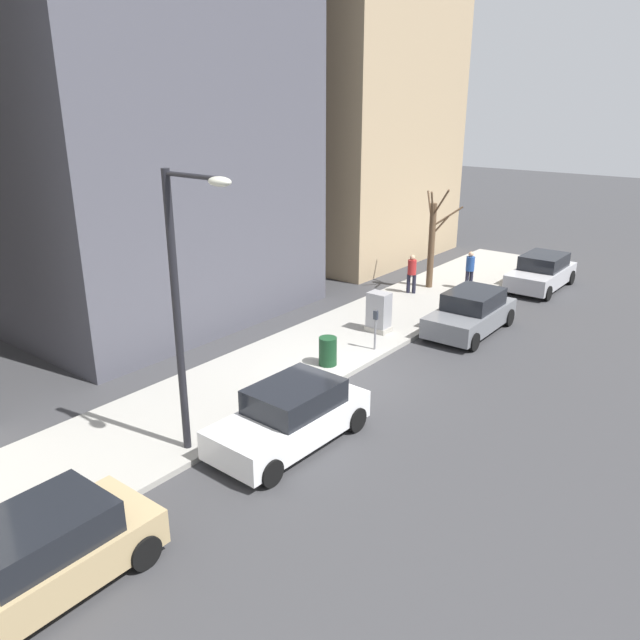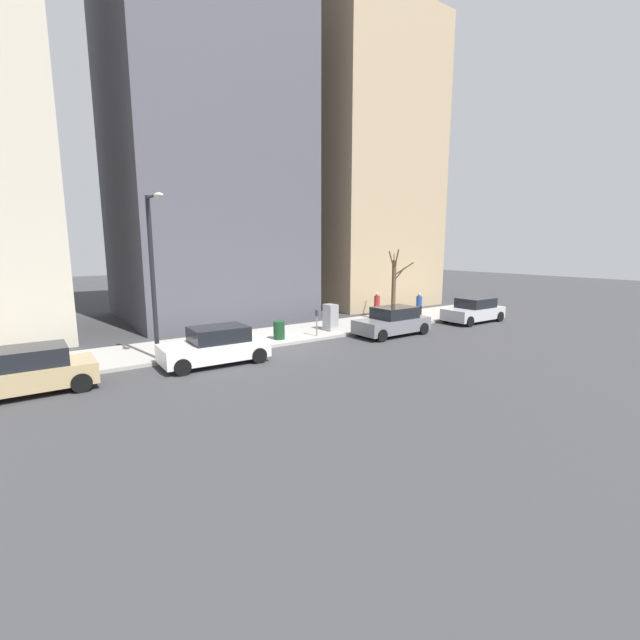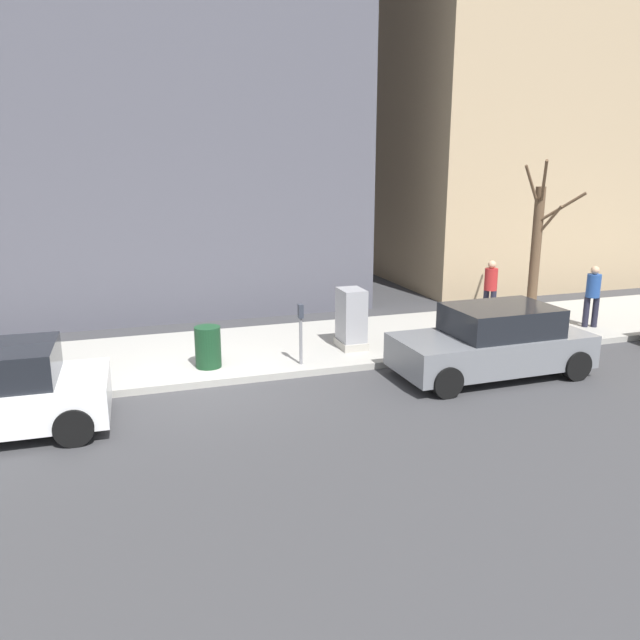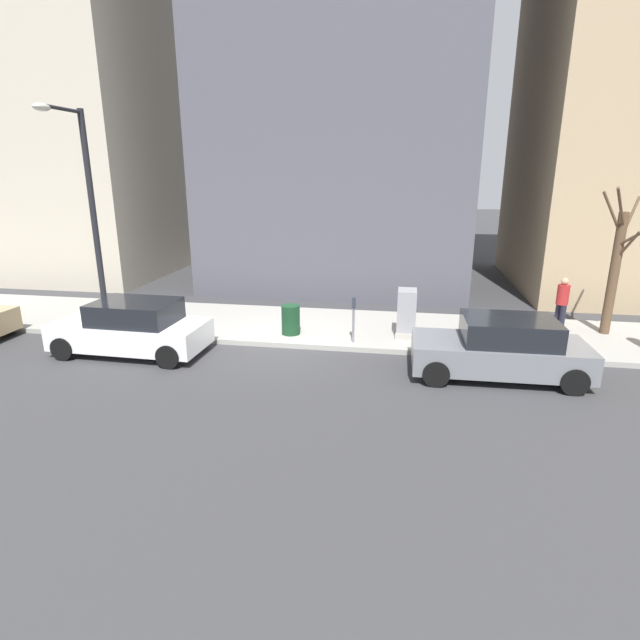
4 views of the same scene
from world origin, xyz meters
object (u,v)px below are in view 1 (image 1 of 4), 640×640
parked_car_tan (36,558)px  pedestrian_midblock (412,272)px  pedestrian_near_meter (470,268)px  office_tower_left (339,36)px  parked_car_white (291,416)px  parking_meter (375,326)px  streetlamp (183,294)px  bare_tree (432,241)px  parked_car_silver (542,272)px  trash_bin (328,351)px  parked_car_grey (471,313)px  utility_box (379,313)px

parked_car_tan → pedestrian_midblock: 19.07m
pedestrian_near_meter → office_tower_left: 13.80m
pedestrian_midblock → office_tower_left: (7.58, -4.88, 9.84)m
parked_car_white → parking_meter: 6.24m
streetlamp → bare_tree: size_ratio=1.47×
streetlamp → parked_car_tan: bearing=105.9°
parking_meter → bare_tree: bare_tree is taller
parked_car_silver → trash_bin: size_ratio=4.68×
pedestrian_near_meter → pedestrian_midblock: 2.65m
parked_car_grey → pedestrian_midblock: (3.89, -2.44, 0.35)m
parked_car_tan → bare_tree: bearing=-80.2°
pedestrian_near_meter → parked_car_grey: bearing=46.3°
trash_bin → office_tower_left: 19.18m
parked_car_silver → bare_tree: (3.73, 3.30, 1.46)m
parked_car_white → pedestrian_near_meter: pedestrian_near_meter is taller
streetlamp → bare_tree: (2.29, -15.45, -1.82)m
parked_car_silver → bare_tree: 5.19m
parked_car_white → pedestrian_near_meter: 14.54m
parked_car_grey → utility_box: bearing=42.8°
utility_box → pedestrian_midblock: 4.99m
parked_car_white → trash_bin: parked_car_white is taller
parked_car_tan → pedestrian_midblock: size_ratio=2.54×
streetlamp → bare_tree: streetlamp is taller
parked_car_silver → parked_car_grey: 7.03m
parked_car_silver → pedestrian_near_meter: (2.25, 2.53, 0.35)m
parking_meter → parked_car_silver: bearing=-98.4°
pedestrian_near_meter → trash_bin: bearing=21.2°
parked_car_silver → parked_car_white: bearing=89.4°
parking_meter → pedestrian_midblock: (2.31, -6.27, 0.11)m
parked_car_grey → parking_meter: parked_car_grey is taller
parking_meter → office_tower_left: bearing=-48.4°
parked_car_white → parked_car_tan: (0.11, 6.39, 0.00)m
parked_car_grey → parked_car_white: size_ratio=1.00×
parked_car_white → bare_tree: size_ratio=0.96×
parked_car_grey → parking_meter: bearing=66.7°
parked_car_grey → parking_meter: (1.58, 3.83, 0.24)m
parked_car_silver → parking_meter: size_ratio=3.12×
utility_box → trash_bin: bearing=96.6°
office_tower_left → streetlamp: bearing=117.9°
parked_car_tan → office_tower_left: office_tower_left is taller
trash_bin → parked_car_tan: bearing=100.3°
parked_car_grey → office_tower_left: (11.47, -7.32, 10.19)m
parked_car_tan → bare_tree: size_ratio=0.95×
pedestrian_near_meter → office_tower_left: size_ratio=0.08×
parked_car_silver → parked_car_grey: size_ratio=1.00×
parked_car_tan → streetlamp: (1.29, -4.53, 3.28)m
bare_tree → parked_car_grey: bearing=134.8°
trash_bin → pedestrian_midblock: 8.45m
parked_car_grey → trash_bin: parked_car_grey is taller
parked_car_grey → bare_tree: size_ratio=0.96×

